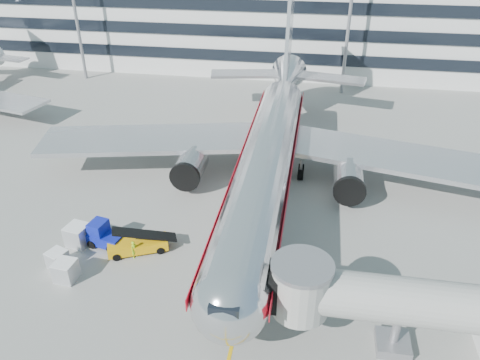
% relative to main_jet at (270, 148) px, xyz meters
% --- Properties ---
extents(ground, '(180.00, 180.00, 0.00)m').
position_rel_main_jet_xyz_m(ground, '(0.00, -11.72, -4.23)').
color(ground, gray).
rests_on(ground, ground).
extents(lead_in_line, '(0.25, 70.00, 0.01)m').
position_rel_main_jet_xyz_m(lead_in_line, '(0.00, -1.72, -4.23)').
color(lead_in_line, '#DDA90B').
rests_on(lead_in_line, ground).
extents(main_jet, '(50.95, 48.70, 16.06)m').
position_rel_main_jet_xyz_m(main_jet, '(0.00, 0.00, 0.00)').
color(main_jet, silver).
rests_on(main_jet, ground).
extents(jet_bridge, '(17.80, 4.50, 7.00)m').
position_rel_main_jet_xyz_m(jet_bridge, '(12.18, -19.72, -0.36)').
color(jet_bridge, silver).
rests_on(jet_bridge, ground).
extents(terminal, '(150.00, 24.25, 15.60)m').
position_rel_main_jet_xyz_m(terminal, '(0.00, 46.23, 3.57)').
color(terminal, silver).
rests_on(terminal, ground).
extents(belt_loader, '(5.25, 3.63, 2.49)m').
position_rel_main_jet_xyz_m(belt_loader, '(-9.64, -12.90, -3.53)').
color(belt_loader, '#D59908').
rests_on(belt_loader, ground).
extents(baggage_tug, '(3.27, 2.41, 2.24)m').
position_rel_main_jet_xyz_m(baggage_tug, '(-12.79, -12.53, -3.26)').
color(baggage_tug, '#0E1A9B').
rests_on(baggage_tug, ground).
extents(cargo_container_left, '(1.79, 1.79, 1.48)m').
position_rel_main_jet_xyz_m(cargo_container_left, '(-15.32, -15.86, -3.49)').
color(cargo_container_left, silver).
rests_on(cargo_container_left, ground).
extents(cargo_container_right, '(2.06, 2.06, 1.87)m').
position_rel_main_jet_xyz_m(cargo_container_right, '(-15.02, -12.83, -3.29)').
color(cargo_container_right, silver).
rests_on(cargo_container_right, ground).
extents(cargo_container_front, '(1.69, 1.69, 1.67)m').
position_rel_main_jet_xyz_m(cargo_container_front, '(-13.92, -17.15, -3.40)').
color(cargo_container_front, silver).
rests_on(cargo_container_front, ground).
extents(ramp_worker, '(0.60, 0.70, 1.61)m').
position_rel_main_jet_xyz_m(ramp_worker, '(-9.61, -13.74, -3.43)').
color(ramp_worker, '#A2D516').
rests_on(ramp_worker, ground).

